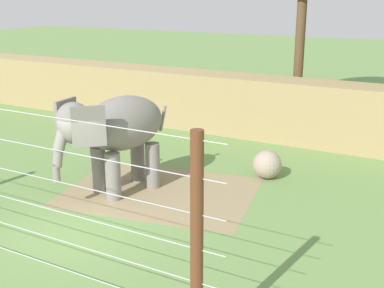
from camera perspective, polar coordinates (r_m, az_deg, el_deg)
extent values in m
plane|color=#6B8E4C|center=(13.22, -12.72, -9.36)|extent=(120.00, 120.00, 0.00)
cube|color=#937F5B|center=(15.21, -3.59, -5.39)|extent=(6.20, 5.12, 0.01)
cube|color=tan|center=(21.24, 5.98, 4.38)|extent=(36.00, 1.80, 2.43)
cylinder|color=gray|center=(14.59, -8.91, -3.63)|extent=(0.44, 0.44, 1.39)
cylinder|color=gray|center=(15.20, -10.50, -2.86)|extent=(0.44, 0.44, 1.39)
cylinder|color=gray|center=(15.36, -4.47, -2.42)|extent=(0.44, 0.44, 1.39)
cylinder|color=gray|center=(15.94, -6.16, -1.75)|extent=(0.44, 0.44, 1.39)
ellipsoid|color=gray|center=(14.86, -7.67, 2.36)|extent=(2.15, 2.90, 1.59)
ellipsoid|color=gray|center=(13.98, -13.20, 2.32)|extent=(1.35, 1.29, 1.15)
cube|color=gray|center=(13.52, -11.59, 1.94)|extent=(0.69, 0.72, 1.10)
cube|color=gray|center=(14.53, -14.01, 2.81)|extent=(0.20, 0.90, 1.10)
cylinder|color=gray|center=(13.89, -14.62, 0.37)|extent=(0.46, 0.56, 0.62)
cylinder|color=gray|center=(13.96, -14.92, -1.45)|extent=(0.36, 0.42, 0.58)
cylinder|color=gray|center=(14.06, -15.09, -3.10)|extent=(0.26, 0.26, 0.55)
cylinder|color=gray|center=(15.72, -3.32, 2.90)|extent=(0.19, 0.32, 0.80)
sphere|color=gray|center=(16.30, 8.48, -2.30)|extent=(0.92, 0.92, 0.92)
cylinder|color=brown|center=(8.04, 0.54, -11.59)|extent=(0.21, 0.21, 3.81)
cylinder|color=brown|center=(24.05, 12.03, 10.16)|extent=(0.44, 0.44, 6.25)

